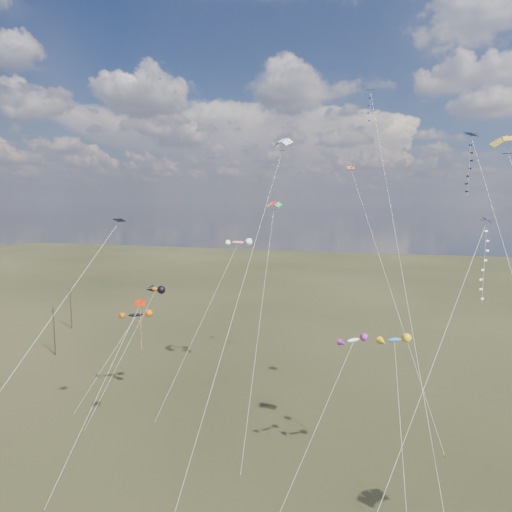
# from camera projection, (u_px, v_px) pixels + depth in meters

# --- Properties ---
(utility_pole_near) EXTENTS (1.40, 0.20, 8.00)m
(utility_pole_near) POSITION_uv_depth(u_px,v_px,m) (54.00, 331.00, 74.26)
(utility_pole_near) COLOR black
(utility_pole_near) RESTS_ON ground
(utility_pole_far) EXTENTS (1.40, 0.20, 8.00)m
(utility_pole_far) POSITION_uv_depth(u_px,v_px,m) (71.00, 308.00, 89.87)
(utility_pole_far) COLOR black
(utility_pole_far) RESTS_ON ground
(diamond_black_high) EXTENTS (6.76, 23.71, 31.55)m
(diamond_black_high) POSITION_uv_depth(u_px,v_px,m) (475.00, 181.00, 42.23)
(diamond_black_high) COLOR black
(diamond_black_high) RESTS_ON ground
(diamond_navy_tall) EXTENTS (8.50, 27.38, 38.15)m
(diamond_navy_tall) POSITION_uv_depth(u_px,v_px,m) (375.00, 134.00, 51.33)
(diamond_navy_tall) COLOR #121A54
(diamond_navy_tall) RESTS_ON ground
(diamond_black_mid) EXTENTS (8.84, 18.80, 23.38)m
(diamond_black_mid) POSITION_uv_depth(u_px,v_px,m) (64.00, 299.00, 38.97)
(diamond_black_mid) COLOR black
(diamond_black_mid) RESTS_ON ground
(diamond_red_low) EXTENTS (3.78, 11.17, 15.44)m
(diamond_red_low) POSITION_uv_depth(u_px,v_px,m) (137.00, 331.00, 44.12)
(diamond_red_low) COLOR #A31804
(diamond_red_low) RESTS_ON ground
(diamond_navy_right) EXTENTS (9.78, 14.22, 23.76)m
(diamond_navy_right) POSITION_uv_depth(u_px,v_px,m) (479.00, 275.00, 33.65)
(diamond_navy_right) COLOR #0C1053
(diamond_navy_right) RESTS_ON ground
(diamond_orange_center) EXTENTS (11.69, 14.54, 29.48)m
(diamond_orange_center) POSITION_uv_depth(u_px,v_px,m) (374.00, 239.00, 53.97)
(diamond_orange_center) COLOR #E7470D
(diamond_orange_center) RESTS_ON ground
(parafoil_yellow) EXTENTS (5.68, 21.45, 29.97)m
(parafoil_yellow) POSITION_uv_depth(u_px,v_px,m) (510.00, 141.00, 32.05)
(parafoil_yellow) COLOR gold
(parafoil_yellow) RESTS_ON ground
(parafoil_blue_white) EXTENTS (5.10, 22.50, 32.56)m
(parafoil_blue_white) POSITION_uv_depth(u_px,v_px,m) (282.00, 142.00, 51.94)
(parafoil_blue_white) COLOR blue
(parafoil_blue_white) RESTS_ON ground
(parafoil_tricolor) EXTENTS (2.72, 19.15, 25.26)m
(parafoil_tricolor) POSITION_uv_depth(u_px,v_px,m) (274.00, 205.00, 56.62)
(parafoil_tricolor) COLOR yellow
(parafoil_tricolor) RESTS_ON ground
(novelty_black_orange) EXTENTS (6.70, 7.82, 11.37)m
(novelty_black_orange) POSITION_uv_depth(u_px,v_px,m) (135.00, 315.00, 57.13)
(novelty_black_orange) COLOR black
(novelty_black_orange) RESTS_ON ground
(novelty_orange_black) EXTENTS (6.47, 8.42, 15.32)m
(novelty_orange_black) POSITION_uv_depth(u_px,v_px,m) (155.00, 290.00, 53.26)
(novelty_orange_black) COLOR orange
(novelty_orange_black) RESTS_ON ground
(novelty_white_purple) EXTENTS (6.31, 8.47, 13.34)m
(novelty_white_purple) POSITION_uv_depth(u_px,v_px,m) (353.00, 341.00, 39.70)
(novelty_white_purple) COLOR white
(novelty_white_purple) RESTS_ON ground
(novelty_redwhite_stripe) EXTENTS (6.50, 16.56, 19.92)m
(novelty_redwhite_stripe) POSITION_uv_depth(u_px,v_px,m) (237.00, 243.00, 62.93)
(novelty_redwhite_stripe) COLOR red
(novelty_redwhite_stripe) RESTS_ON ground
(novelty_blue_yellow) EXTENTS (2.84, 9.37, 13.80)m
(novelty_blue_yellow) POSITION_uv_depth(u_px,v_px,m) (395.00, 341.00, 38.48)
(novelty_blue_yellow) COLOR #1F5BAF
(novelty_blue_yellow) RESTS_ON ground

